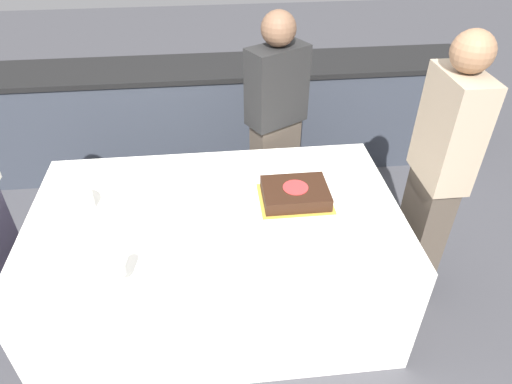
# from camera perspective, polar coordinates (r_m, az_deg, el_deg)

# --- Properties ---
(ground_plane) EXTENTS (14.00, 14.00, 0.00)m
(ground_plane) POSITION_cam_1_polar(r_m,az_deg,el_deg) (3.03, -4.33, -13.36)
(ground_plane) COLOR #424247
(back_counter) EXTENTS (4.40, 0.58, 0.92)m
(back_counter) POSITION_cam_1_polar(r_m,az_deg,el_deg) (4.06, -5.75, 9.42)
(back_counter) COLOR #333842
(back_counter) RESTS_ON ground_plane
(dining_table) EXTENTS (2.01, 1.18, 0.76)m
(dining_table) POSITION_cam_1_polar(r_m,az_deg,el_deg) (2.75, -4.69, -8.31)
(dining_table) COLOR white
(dining_table) RESTS_ON ground_plane
(cake) EXTENTS (0.40, 0.32, 0.08)m
(cake) POSITION_cam_1_polar(r_m,az_deg,el_deg) (2.54, 4.92, -0.18)
(cake) COLOR gold
(cake) RESTS_ON dining_table
(plate_stack) EXTENTS (0.21, 0.21, 0.09)m
(plate_stack) POSITION_cam_1_polar(r_m,az_deg,el_deg) (2.64, -21.79, -1.36)
(plate_stack) COLOR white
(plate_stack) RESTS_ON dining_table
(wine_glass) EXTENTS (0.07, 0.07, 0.17)m
(wine_glass) POSITION_cam_1_polar(r_m,az_deg,el_deg) (2.10, -16.81, -8.98)
(wine_glass) COLOR white
(wine_glass) RESTS_ON dining_table
(side_plate_near_cake) EXTENTS (0.20, 0.20, 0.00)m
(side_plate_near_cake) POSITION_cam_1_polar(r_m,az_deg,el_deg) (2.81, 5.55, 2.91)
(side_plate_near_cake) COLOR white
(side_plate_near_cake) RESTS_ON dining_table
(person_cutting_cake) EXTENTS (0.44, 0.36, 1.58)m
(person_cutting_cake) POSITION_cam_1_polar(r_m,az_deg,el_deg) (3.16, 2.49, 8.52)
(person_cutting_cake) COLOR #4C4238
(person_cutting_cake) RESTS_ON ground_plane
(person_seated_right) EXTENTS (0.20, 0.37, 1.69)m
(person_seated_right) POSITION_cam_1_polar(r_m,az_deg,el_deg) (2.71, 21.59, 1.72)
(person_seated_right) COLOR #4C4238
(person_seated_right) RESTS_ON ground_plane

